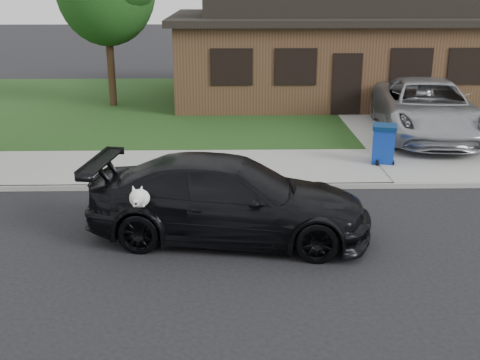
{
  "coord_description": "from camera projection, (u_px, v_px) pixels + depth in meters",
  "views": [
    {
      "loc": [
        -0.17,
        -9.78,
        4.63
      ],
      "look_at": [
        0.06,
        0.85,
        1.1
      ],
      "focal_mm": 45.0,
      "sensor_mm": 36.0,
      "label": 1
    }
  ],
  "objects": [
    {
      "name": "ground",
      "position": [
        237.0,
        253.0,
        10.74
      ],
      "size": [
        120.0,
        120.0,
        0.0
      ],
      "primitive_type": "plane",
      "color": "black",
      "rests_on": "ground"
    },
    {
      "name": "sidewalk",
      "position": [
        234.0,
        168.0,
        15.47
      ],
      "size": [
        60.0,
        3.0,
        0.12
      ],
      "primitive_type": "cube",
      "color": "gray",
      "rests_on": "ground"
    },
    {
      "name": "curb",
      "position": [
        235.0,
        187.0,
        14.04
      ],
      "size": [
        60.0,
        0.12,
        0.12
      ],
      "primitive_type": "cube",
      "color": "gray",
      "rests_on": "ground"
    },
    {
      "name": "lawn",
      "position": [
        231.0,
        106.0,
        23.06
      ],
      "size": [
        60.0,
        13.0,
        0.13
      ],
      "primitive_type": "cube",
      "color": "#193814",
      "rests_on": "ground"
    },
    {
      "name": "driveway",
      "position": [
        409.0,
        123.0,
        20.33
      ],
      "size": [
        4.5,
        13.0,
        0.14
      ],
      "primitive_type": "cube",
      "color": "gray",
      "rests_on": "ground"
    },
    {
      "name": "sedan",
      "position": [
        229.0,
        199.0,
        11.21
      ],
      "size": [
        5.5,
        2.87,
        1.52
      ],
      "rotation": [
        0.0,
        0.0,
        1.43
      ],
      "color": "black",
      "rests_on": "ground"
    },
    {
      "name": "minivan",
      "position": [
        427.0,
        108.0,
        18.14
      ],
      "size": [
        3.47,
        6.29,
        1.67
      ],
      "primitive_type": "imported",
      "rotation": [
        0.0,
        0.0,
        -0.12
      ],
      "color": "#9FA2A6",
      "rests_on": "driveway"
    },
    {
      "name": "recycling_bin",
      "position": [
        384.0,
        144.0,
        15.55
      ],
      "size": [
        0.73,
        0.73,
        1.0
      ],
      "rotation": [
        0.0,
        0.0,
        -0.26
      ],
      "color": "#0E309C",
      "rests_on": "sidewalk"
    },
    {
      "name": "house",
      "position": [
        329.0,
        46.0,
        24.38
      ],
      "size": [
        12.6,
        8.6,
        4.65
      ],
      "color": "#422B1C",
      "rests_on": "ground"
    }
  ]
}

